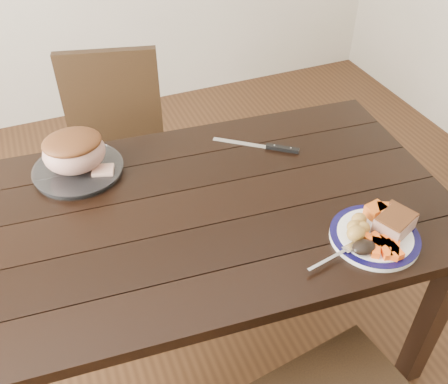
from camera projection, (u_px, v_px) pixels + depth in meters
name	position (u px, v px, depth m)	size (l,w,h in m)	color
ground	(204.00, 341.00, 2.06)	(4.00, 4.00, 0.00)	#472B16
dining_table	(199.00, 228.00, 1.63)	(1.67, 1.03, 0.75)	black
chair_far	(117.00, 148.00, 2.20)	(0.51, 0.52, 0.93)	black
dinner_plate	(374.00, 237.00, 1.46)	(0.26, 0.26, 0.02)	white
plate_rim	(375.00, 235.00, 1.45)	(0.26, 0.26, 0.02)	#0D0A36
serving_platter	(79.00, 170.00, 1.70)	(0.30, 0.30, 0.02)	white
pork_slice	(395.00, 224.00, 1.45)	(0.11, 0.09, 0.05)	tan
roasted_potatoes	(358.00, 229.00, 1.44)	(0.09, 0.09, 0.05)	gold
carrot_batons	(384.00, 246.00, 1.40)	(0.10, 0.12, 0.02)	#FF5D15
pumpkin_wedges	(381.00, 211.00, 1.50)	(0.09, 0.07, 0.04)	orange
dark_mushroom	(364.00, 247.00, 1.39)	(0.07, 0.05, 0.03)	black
fork	(337.00, 255.00, 1.39)	(0.18, 0.05, 0.00)	silver
roast_joint	(74.00, 152.00, 1.65)	(0.21, 0.18, 0.13)	tan
cut_slice	(103.00, 171.00, 1.67)	(0.07, 0.06, 0.02)	tan
carving_knife	(272.00, 147.00, 1.81)	(0.27, 0.21, 0.01)	silver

